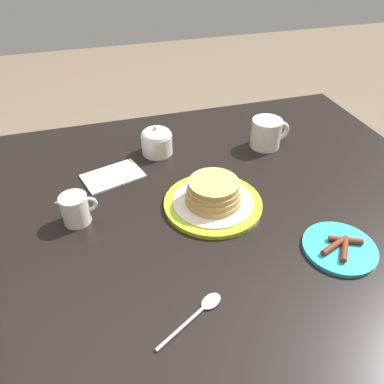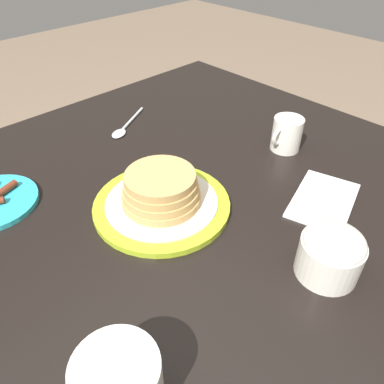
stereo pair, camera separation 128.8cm
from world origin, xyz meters
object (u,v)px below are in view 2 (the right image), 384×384
creamer_pitcher (287,133)px  sugar_bowl (331,253)px  napkin (323,200)px  spoon (124,128)px  pancake_plate (161,196)px

creamer_pitcher → sugar_bowl: bearing=44.8°
creamer_pitcher → napkin: creamer_pitcher is taller
sugar_bowl → spoon: (-0.04, -0.59, -0.04)m
napkin → spoon: size_ratio=1.20×
pancake_plate → spoon: (-0.13, -0.30, -0.02)m
napkin → sugar_bowl: bearing=31.4°
sugar_bowl → napkin: (-0.15, -0.09, -0.04)m
pancake_plate → creamer_pitcher: size_ratio=2.51×
napkin → pancake_plate: bearing=-40.7°
sugar_bowl → spoon: bearing=-94.1°
pancake_plate → spoon: 0.32m
pancake_plate → napkin: pancake_plate is taller
pancake_plate → sugar_bowl: size_ratio=2.67×
pancake_plate → spoon: pancake_plate is taller
creamer_pitcher → spoon: size_ratio=0.65×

